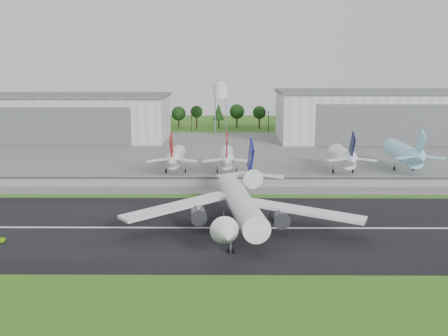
{
  "coord_description": "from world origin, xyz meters",
  "views": [
    {
      "loc": [
        -0.86,
        -118.93,
        38.98
      ],
      "look_at": [
        -2.11,
        40.0,
        9.0
      ],
      "focal_mm": 45.0,
      "sensor_mm": 36.0,
      "label": 1
    }
  ],
  "objects_px": {
    "parked_jet_red_a": "(175,157)",
    "parked_jet_navy": "(344,157)",
    "parked_jet_red_b": "(227,158)",
    "parked_jet_skyblue": "(406,154)",
    "main_airliner": "(240,209)"
  },
  "relations": [
    {
      "from": "parked_jet_navy",
      "to": "parked_jet_skyblue",
      "type": "relative_size",
      "value": 0.84
    },
    {
      "from": "parked_jet_red_a",
      "to": "parked_jet_skyblue",
      "type": "bearing_deg",
      "value": 3.51
    },
    {
      "from": "main_airliner",
      "to": "parked_jet_skyblue",
      "type": "height_order",
      "value": "main_airliner"
    },
    {
      "from": "parked_jet_red_b",
      "to": "parked_jet_navy",
      "type": "relative_size",
      "value": 1.0
    },
    {
      "from": "parked_jet_red_a",
      "to": "main_airliner",
      "type": "bearing_deg",
      "value": -72.09
    },
    {
      "from": "parked_jet_red_a",
      "to": "parked_jet_navy",
      "type": "distance_m",
      "value": 59.8
    },
    {
      "from": "parked_jet_navy",
      "to": "parked_jet_skyblue",
      "type": "xyz_separation_m",
      "value": [
        23.29,
        5.05,
        0.36
      ]
    },
    {
      "from": "parked_jet_navy",
      "to": "parked_jet_skyblue",
      "type": "distance_m",
      "value": 23.84
    },
    {
      "from": "parked_jet_red_a",
      "to": "parked_jet_navy",
      "type": "bearing_deg",
      "value": 0.05
    },
    {
      "from": "main_airliner",
      "to": "parked_jet_red_a",
      "type": "height_order",
      "value": "main_airliner"
    },
    {
      "from": "parked_jet_red_b",
      "to": "parked_jet_skyblue",
      "type": "relative_size",
      "value": 0.84
    },
    {
      "from": "parked_jet_skyblue",
      "to": "parked_jet_navy",
      "type": "bearing_deg",
      "value": -167.76
    },
    {
      "from": "main_airliner",
      "to": "parked_jet_red_b",
      "type": "bearing_deg",
      "value": -94.62
    },
    {
      "from": "parked_jet_red_a",
      "to": "parked_jet_red_b",
      "type": "bearing_deg",
      "value": -0.02
    },
    {
      "from": "parked_jet_red_b",
      "to": "parked_jet_navy",
      "type": "bearing_deg",
      "value": 0.07
    }
  ]
}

